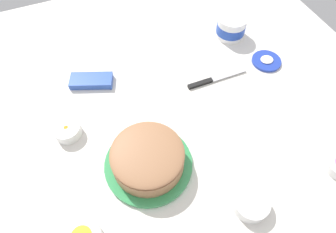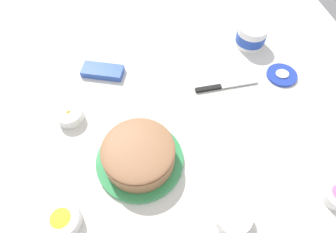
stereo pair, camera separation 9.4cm
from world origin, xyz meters
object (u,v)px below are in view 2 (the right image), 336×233
object	(u,v)px
spreading_knife	(221,86)
sprinkle_bowl_yellow	(62,220)
frosted_cake	(139,155)
candy_box_lower	(103,71)
frosting_tub_lid	(282,75)
sprinkle_bowl_orange	(70,115)
frosting_tub	(251,35)
sprinkle_bowl_blue	(233,217)

from	to	relation	value
spreading_knife	sprinkle_bowl_yellow	bearing A→B (deg)	32.73
frosted_cake	sprinkle_bowl_yellow	size ratio (longest dim) A/B	2.71
sprinkle_bowl_yellow	candy_box_lower	xyz separation A→B (m)	(-0.15, -0.52, -0.01)
frosting_tub_lid	sprinkle_bowl_orange	xyz separation A→B (m)	(0.78, 0.03, 0.02)
frosting_tub	sprinkle_bowl_yellow	size ratio (longest dim) A/B	1.19
sprinkle_bowl_blue	candy_box_lower	bearing A→B (deg)	-64.17
candy_box_lower	sprinkle_bowl_yellow	bearing A→B (deg)	94.98
frosted_cake	candy_box_lower	bearing A→B (deg)	-78.60
frosting_tub_lid	spreading_knife	world-z (taller)	frosting_tub_lid
sprinkle_bowl_blue	candy_box_lower	size ratio (longest dim) A/B	0.65
frosting_tub	sprinkle_bowl_orange	xyz separation A→B (m)	(0.72, 0.22, -0.02)
frosted_cake	frosting_tub_lid	bearing A→B (deg)	-157.96
sprinkle_bowl_orange	sprinkle_bowl_yellow	world-z (taller)	sprinkle_bowl_yellow
sprinkle_bowl_blue	candy_box_lower	world-z (taller)	sprinkle_bowl_blue
frosted_cake	sprinkle_bowl_orange	bearing A→B (deg)	-45.49
frosting_tub	spreading_knife	size ratio (longest dim) A/B	0.50
spreading_knife	candy_box_lower	world-z (taller)	candy_box_lower
sprinkle_bowl_orange	sprinkle_bowl_blue	distance (m)	0.60
spreading_knife	sprinkle_bowl_yellow	distance (m)	0.67
sprinkle_bowl_yellow	frosted_cake	bearing A→B (deg)	-149.55
frosting_tub_lid	sprinkle_bowl_yellow	xyz separation A→B (m)	(0.81, 0.37, 0.02)
frosting_tub_lid	sprinkle_bowl_orange	size ratio (longest dim) A/B	1.29
spreading_knife	frosted_cake	bearing A→B (deg)	34.23
frosted_cake	spreading_knife	size ratio (longest dim) A/B	1.13
frosting_tub	frosting_tub_lid	world-z (taller)	frosting_tub
sprinkle_bowl_orange	sprinkle_bowl_blue	world-z (taller)	same
sprinkle_bowl_orange	sprinkle_bowl_yellow	bearing A→B (deg)	85.09
candy_box_lower	sprinkle_bowl_blue	bearing A→B (deg)	137.03
sprinkle_bowl_yellow	candy_box_lower	bearing A→B (deg)	-106.22
frosted_cake	sprinkle_bowl_blue	distance (m)	0.32
frosting_tub	candy_box_lower	xyz separation A→B (m)	(0.60, 0.04, -0.03)
frosting_tub_lid	sprinkle_bowl_yellow	bearing A→B (deg)	24.57
frosting_tub_lid	spreading_knife	distance (m)	0.24
frosting_tub_lid	spreading_knife	size ratio (longest dim) A/B	0.48
spreading_knife	sprinkle_bowl_blue	size ratio (longest dim) A/B	2.37
candy_box_lower	spreading_knife	bearing A→B (deg)	-179.95
frosted_cake	sprinkle_bowl_orange	distance (m)	0.29
frosting_tub	candy_box_lower	world-z (taller)	frosting_tub
frosted_cake	sprinkle_bowl_yellow	bearing A→B (deg)	30.45
frosting_tub_lid	spreading_knife	xyz separation A→B (m)	(0.24, 0.00, -0.00)
frosting_tub_lid	sprinkle_bowl_blue	size ratio (longest dim) A/B	1.13
frosting_tub	sprinkle_bowl_orange	size ratio (longest dim) A/B	1.35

